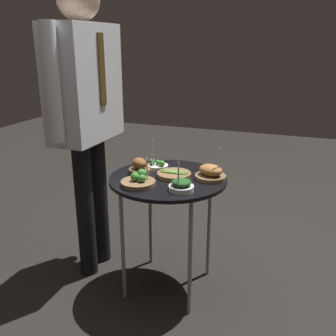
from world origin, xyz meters
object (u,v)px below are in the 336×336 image
(bowl_roast_back_left, at_px, (139,167))
(bowl_broccoli_front_center, at_px, (139,181))
(bowl_asparagus_center, at_px, (174,175))
(bowl_spinach_far_rim, at_px, (181,185))
(serving_cart, at_px, (168,187))
(bowl_roast_back_right, at_px, (211,173))
(waiter_figure, at_px, (85,98))
(bowl_broccoli_front_right, at_px, (158,166))

(bowl_roast_back_left, xyz_separation_m, bowl_broccoli_front_center, (-0.15, -0.07, -0.02))
(bowl_asparagus_center, xyz_separation_m, bowl_spinach_far_rim, (-0.17, -0.10, 0.01))
(serving_cart, distance_m, bowl_roast_back_right, 0.23)
(bowl_roast_back_left, bearing_deg, bowl_roast_back_right, -81.75)
(bowl_roast_back_right, height_order, waiter_figure, waiter_figure)
(bowl_broccoli_front_center, bearing_deg, bowl_spinach_far_rim, -88.71)
(bowl_broccoli_front_right, bearing_deg, bowl_roast_back_right, -99.87)
(bowl_roast_back_left, height_order, bowl_broccoli_front_right, bowl_broccoli_front_right)
(serving_cart, xyz_separation_m, bowl_broccoli_front_center, (-0.16, 0.09, 0.07))
(bowl_broccoli_front_right, bearing_deg, serving_cart, -136.12)
(bowl_roast_back_left, height_order, bowl_spinach_far_rim, bowl_spinach_far_rim)
(serving_cart, height_order, bowl_roast_back_right, bowl_roast_back_right)
(bowl_asparagus_center, relative_size, bowl_roast_back_right, 1.04)
(serving_cart, height_order, bowl_broccoli_front_center, bowl_broccoli_front_center)
(bowl_roast_back_right, bearing_deg, bowl_asparagus_center, 100.13)
(serving_cart, height_order, bowl_spinach_far_rim, bowl_spinach_far_rim)
(bowl_asparagus_center, bearing_deg, bowl_broccoli_front_right, 55.66)
(serving_cart, bearing_deg, bowl_spinach_far_rim, -141.05)
(serving_cart, distance_m, bowl_broccoli_front_center, 0.20)
(bowl_asparagus_center, xyz_separation_m, waiter_figure, (0.02, 0.51, 0.37))
(bowl_asparagus_center, xyz_separation_m, bowl_broccoli_front_right, (0.09, 0.13, 0.01))
(bowl_broccoli_front_right, xyz_separation_m, waiter_figure, (-0.07, 0.39, 0.36))
(bowl_broccoli_front_center, relative_size, waiter_figure, 0.10)
(bowl_broccoli_front_right, distance_m, bowl_spinach_far_rim, 0.34)
(serving_cart, height_order, bowl_roast_back_left, bowl_roast_back_left)
(bowl_broccoli_front_right, bearing_deg, bowl_roast_back_left, 151.17)
(bowl_broccoli_front_center, bearing_deg, waiter_figure, 64.08)
(bowl_roast_back_left, bearing_deg, serving_cart, -88.68)
(serving_cart, bearing_deg, bowl_broccoli_front_center, 149.24)
(bowl_asparagus_center, distance_m, waiter_figure, 0.63)
(bowl_roast_back_right, bearing_deg, serving_cart, 103.35)
(serving_cart, height_order, waiter_figure, waiter_figure)
(bowl_roast_back_right, bearing_deg, bowl_spinach_far_rim, 156.49)
(bowl_broccoli_front_center, distance_m, bowl_roast_back_right, 0.37)
(bowl_asparagus_center, height_order, bowl_spinach_far_rim, bowl_spinach_far_rim)
(bowl_roast_back_right, relative_size, waiter_figure, 0.10)
(serving_cart, height_order, bowl_broccoli_front_right, bowl_broccoli_front_right)
(bowl_roast_back_right, relative_size, bowl_spinach_far_rim, 1.13)
(bowl_broccoli_front_center, height_order, bowl_roast_back_right, bowl_roast_back_right)
(bowl_roast_back_left, xyz_separation_m, bowl_broccoli_front_right, (0.11, -0.06, -0.02))
(bowl_asparagus_center, bearing_deg, waiter_figure, 88.11)
(bowl_roast_back_right, relative_size, bowl_broccoli_front_right, 0.99)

